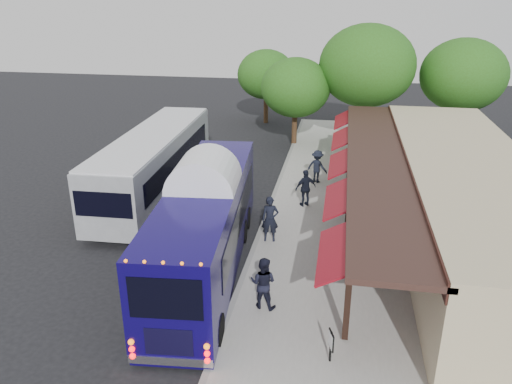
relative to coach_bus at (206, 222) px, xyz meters
The scene contains 15 objects.
ground 2.48m from the coach_bus, 15.15° to the left, with size 90.00×90.00×0.00m, color black.
sidewalk 8.03m from the coach_bus, 34.26° to the left, with size 10.00×40.00×0.15m, color #9E9B93.
curb 5.02m from the coach_bus, 71.15° to the left, with size 0.20×40.00×0.16m, color gray.
station_shelter 10.77m from the coach_bus, 24.07° to the left, with size 8.15×20.00×3.60m.
coach_bus is the anchor object (origin of this frame).
city_bus 8.26m from the coach_bus, 123.79° to the left, with size 3.07×12.45×3.32m.
ped_a 3.31m from the coach_bus, 50.08° to the left, with size 0.71×0.47×1.95m, color black.
ped_b 3.55m from the coach_bus, 42.38° to the right, with size 0.88×0.68×1.80m, color black.
ped_c 7.22m from the coach_bus, 63.49° to the left, with size 1.08×0.45×1.84m, color black.
ped_d 10.47m from the coach_bus, 70.10° to the left, with size 1.17×0.67×1.81m, color black.
sign_board 6.77m from the coach_bus, 43.69° to the right, with size 0.18×0.44×0.98m.
tree_left 17.50m from the coach_bus, 85.00° to the left, with size 4.65×4.65×5.96m.
tree_mid 19.45m from the coach_bus, 71.38° to the left, with size 6.33×6.33×8.10m.
tree_right 23.06m from the coach_bus, 57.11° to the left, with size 5.63×5.63×7.21m.
tree_far 23.45m from the coach_bus, 93.49° to the left, with size 4.54×4.54×5.82m.
Camera 1 is at (3.29, -16.53, 9.84)m, focal length 35.00 mm.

